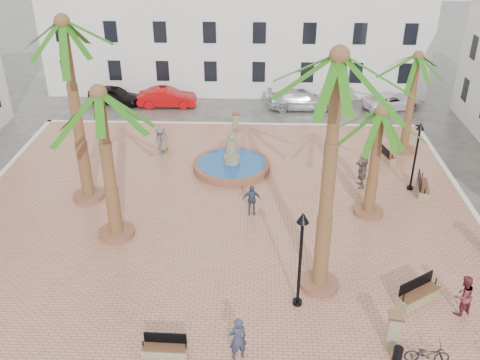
{
  "coord_description": "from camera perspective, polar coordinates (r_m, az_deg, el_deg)",
  "views": [
    {
      "loc": [
        1.84,
        -23.93,
        14.65
      ],
      "look_at": [
        1.0,
        0.0,
        1.6
      ],
      "focal_mm": 40.0,
      "sensor_mm": 36.0,
      "label": 1
    }
  ],
  "objects": [
    {
      "name": "ground",
      "position": [
        28.12,
        -2.04,
        -2.83
      ],
      "size": [
        120.0,
        120.0,
        0.0
      ],
      "primitive_type": "plane",
      "color": "#56544F",
      "rests_on": "ground"
    },
    {
      "name": "plaza",
      "position": [
        28.08,
        -2.04,
        -2.7
      ],
      "size": [
        26.0,
        22.0,
        0.15
      ],
      "primitive_type": "cube",
      "color": "#B57359",
      "rests_on": "ground"
    },
    {
      "name": "kerb_n",
      "position": [
        37.89,
        -0.93,
        5.97
      ],
      "size": [
        26.3,
        0.3,
        0.16
      ],
      "primitive_type": "cube",
      "color": "silver",
      "rests_on": "ground"
    },
    {
      "name": "kerb_e",
      "position": [
        30.16,
        23.46,
        -2.92
      ],
      "size": [
        0.3,
        22.3,
        0.16
      ],
      "primitive_type": "cube",
      "color": "silver",
      "rests_on": "ground"
    },
    {
      "name": "building_north",
      "position": [
        45.06,
        -0.4,
        15.91
      ],
      "size": [
        30.4,
        7.4,
        9.5
      ],
      "color": "white",
      "rests_on": "ground"
    },
    {
      "name": "fountain",
      "position": [
        31.34,
        -0.89,
        1.68
      ],
      "size": [
        4.52,
        4.52,
        2.34
      ],
      "color": "brown",
      "rests_on": "plaza"
    },
    {
      "name": "palm_nw",
      "position": [
        26.68,
        -18.16,
        13.79
      ],
      "size": [
        5.32,
        5.32,
        9.62
      ],
      "color": "brown",
      "rests_on": "plaza"
    },
    {
      "name": "palm_sw",
      "position": [
        23.47,
        -14.61,
        6.94
      ],
      "size": [
        5.49,
        5.49,
        7.46
      ],
      "color": "brown",
      "rests_on": "plaza"
    },
    {
      "name": "palm_s",
      "position": [
        18.62,
        10.31,
        10.07
      ],
      "size": [
        5.23,
        5.23,
        10.05
      ],
      "color": "brown",
      "rests_on": "plaza"
    },
    {
      "name": "palm_e",
      "position": [
        25.91,
        14.66,
        5.52
      ],
      "size": [
        4.86,
        4.86,
        5.83
      ],
      "color": "brown",
      "rests_on": "plaza"
    },
    {
      "name": "palm_ne",
      "position": [
        33.46,
        18.29,
        11.24
      ],
      "size": [
        4.6,
        4.6,
        6.37
      ],
      "color": "brown",
      "rests_on": "plaza"
    },
    {
      "name": "bench_s",
      "position": [
        19.91,
        -8.0,
        -17.5
      ],
      "size": [
        1.63,
        0.54,
        0.85
      ],
      "rotation": [
        0.0,
        0.0,
        -0.03
      ],
      "color": "#857D59",
      "rests_on": "plaza"
    },
    {
      "name": "bench_se",
      "position": [
        22.88,
        18.5,
        -11.6
      ],
      "size": [
        1.95,
        1.58,
        1.03
      ],
      "rotation": [
        0.0,
        0.0,
        0.59
      ],
      "color": "#857D59",
      "rests_on": "plaza"
    },
    {
      "name": "bench_e",
      "position": [
        30.59,
        18.88,
        -0.79
      ],
      "size": [
        0.9,
        1.93,
        0.98
      ],
      "rotation": [
        0.0,
        0.0,
        1.39
      ],
      "color": "#857D59",
      "rests_on": "plaza"
    },
    {
      "name": "bench_ne",
      "position": [
        33.74,
        15.21,
        2.57
      ],
      "size": [
        0.97,
        1.87,
        0.95
      ],
      "rotation": [
        0.0,
        0.0,
        1.82
      ],
      "color": "#857D59",
      "rests_on": "plaza"
    },
    {
      "name": "lamppost_s",
      "position": [
        20.14,
        6.55,
        -6.8
      ],
      "size": [
        0.47,
        0.47,
        4.28
      ],
      "color": "black",
      "rests_on": "plaza"
    },
    {
      "name": "lamppost_e",
      "position": [
        29.69,
        18.39,
        3.57
      ],
      "size": [
        0.43,
        0.43,
        3.94
      ],
      "color": "black",
      "rests_on": "plaza"
    },
    {
      "name": "bollard_se",
      "position": [
        20.4,
        16.08,
        -15.09
      ],
      "size": [
        0.61,
        0.61,
        1.5
      ],
      "rotation": [
        0.0,
        0.0,
        -0.16
      ],
      "color": "#857D59",
      "rests_on": "plaza"
    },
    {
      "name": "bollard_n",
      "position": [
        36.47,
        -0.48,
        6.25
      ],
      "size": [
        0.52,
        0.52,
        1.24
      ],
      "rotation": [
        0.0,
        0.0,
        0.21
      ],
      "color": "#857D59",
      "rests_on": "plaza"
    },
    {
      "name": "litter_bin",
      "position": [
        20.22,
        16.46,
        -17.44
      ],
      "size": [
        0.33,
        0.33,
        0.64
      ],
      "primitive_type": "cylinder",
      "color": "black",
      "rests_on": "plaza"
    },
    {
      "name": "cyclist_a",
      "position": [
        19.2,
        -0.24,
        -16.55
      ],
      "size": [
        0.76,
        0.63,
        1.78
      ],
      "primitive_type": "imported",
      "rotation": [
        0.0,
        0.0,
        3.51
      ],
      "color": "#2B2D44",
      "rests_on": "plaza"
    },
    {
      "name": "bicycle_a",
      "position": [
        20.43,
        19.33,
        -17.08
      ],
      "size": [
        1.57,
        0.6,
        0.81
      ],
      "primitive_type": "imported",
      "rotation": [
        0.0,
        0.0,
        1.53
      ],
      "color": "black",
      "rests_on": "plaza"
    },
    {
      "name": "cyclist_b",
      "position": [
        22.53,
        22.71,
        -11.28
      ],
      "size": [
        1.04,
        0.95,
        1.74
      ],
      "primitive_type": "imported",
      "rotation": [
        0.0,
        0.0,
        3.57
      ],
      "color": "maroon",
      "rests_on": "plaza"
    },
    {
      "name": "pedestrian_fountain_a",
      "position": [
        33.7,
        -8.3,
        4.44
      ],
      "size": [
        0.87,
        0.57,
        1.77
      ],
      "primitive_type": "imported",
      "rotation": [
        0.0,
        0.0,
        0.01
      ],
      "color": "#7B674A",
      "rests_on": "plaza"
    },
    {
      "name": "pedestrian_fountain_b",
      "position": [
        26.83,
        1.23,
        -2.11
      ],
      "size": [
        0.97,
        0.46,
        1.6
      ],
      "primitive_type": "imported",
      "rotation": [
        0.0,
        0.0,
        0.07
      ],
      "color": "#37435E",
      "rests_on": "plaza"
    },
    {
      "name": "pedestrian_north",
      "position": [
        33.32,
        -8.44,
        4.17
      ],
      "size": [
        0.7,
        1.18,
        1.8
      ],
      "primitive_type": "imported",
      "rotation": [
        0.0,
        0.0,
        1.6
      ],
      "color": "#56565B",
      "rests_on": "plaza"
    },
    {
      "name": "pedestrian_east",
      "position": [
        29.99,
        12.91,
        0.95
      ],
      "size": [
        0.69,
        1.8,
        1.91
      ],
      "primitive_type": "imported",
      "rotation": [
        0.0,
        0.0,
        -1.64
      ],
      "color": "#63564C",
      "rests_on": "plaza"
    },
    {
      "name": "car_black",
      "position": [
        42.76,
        -13.2,
        8.79
      ],
      "size": [
        4.42,
        2.61,
        1.41
      ],
      "primitive_type": "imported",
      "rotation": [
        0.0,
        0.0,
        1.33
      ],
      "color": "black",
      "rests_on": "ground"
    },
    {
      "name": "car_red",
      "position": [
        41.47,
        -7.78,
        8.71
      ],
      "size": [
        4.49,
        1.71,
        1.46
      ],
      "primitive_type": "imported",
      "rotation": [
        0.0,
        0.0,
        1.61
      ],
      "color": "#B4090C",
      "rests_on": "ground"
    },
    {
      "name": "car_silver",
      "position": [
        40.93,
        6.5,
        8.52
      ],
      "size": [
        5.12,
        2.28,
        1.46
      ],
      "primitive_type": "imported",
      "rotation": [
        0.0,
        0.0,
        1.62
      ],
      "color": "#B5B4BD",
      "rests_on": "ground"
    },
    {
      "name": "car_white",
      "position": [
        42.26,
        15.87,
        8.1
      ],
      "size": [
        4.88,
        3.39,
        1.24
      ],
      "primitive_type": "imported",
      "rotation": [
        0.0,
        0.0,
        1.9
      ],
      "color": "silver",
      "rests_on": "ground"
    }
  ]
}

